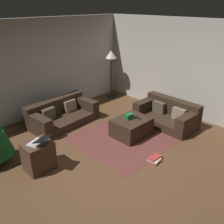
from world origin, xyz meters
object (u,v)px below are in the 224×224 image
object	(u,v)px
couch_left	(61,114)
side_table	(39,156)
couch_right	(168,115)
tv_remote	(138,118)
gift_box	(129,116)
laptop	(39,141)
corner_lamp	(111,58)
book_stack	(155,159)
ottoman	(131,127)

from	to	relation	value
couch_left	side_table	bearing A→B (deg)	39.64
couch_right	tv_remote	bearing A→B (deg)	80.53
couch_left	gift_box	world-z (taller)	couch_left
gift_box	laptop	size ratio (longest dim) A/B	0.41
couch_left	gift_box	xyz separation A→B (m)	(0.77, -1.71, 0.25)
corner_lamp	couch_right	bearing A→B (deg)	-97.73
couch_left	side_table	world-z (taller)	couch_left
couch_left	book_stack	distance (m)	2.84
couch_right	book_stack	bearing A→B (deg)	117.34
couch_right	book_stack	world-z (taller)	couch_right
couch_right	ottoman	size ratio (longest dim) A/B	1.83
gift_box	side_table	world-z (taller)	side_table
gift_box	book_stack	xyz separation A→B (m)	(-0.44, -1.11, -0.44)
couch_left	couch_right	world-z (taller)	couch_right
ottoman	corner_lamp	world-z (taller)	corner_lamp
ottoman	gift_box	distance (m)	0.28
ottoman	tv_remote	xyz separation A→B (m)	(0.15, -0.07, 0.22)
corner_lamp	gift_box	bearing A→B (deg)	-125.13
gift_box	book_stack	world-z (taller)	gift_box
side_table	laptop	xyz separation A→B (m)	(0.02, -0.05, 0.34)
couch_right	tv_remote	size ratio (longest dim) A/B	9.82
ottoman	side_table	size ratio (longest dim) A/B	1.52
side_table	book_stack	distance (m)	2.29
side_table	couch_right	bearing A→B (deg)	-10.56
book_stack	ottoman	bearing A→B (deg)	66.05
corner_lamp	laptop	bearing A→B (deg)	-153.11
couch_left	ottoman	bearing A→B (deg)	110.15
ottoman	book_stack	world-z (taller)	ottoman
couch_right	side_table	size ratio (longest dim) A/B	2.78
couch_left	couch_right	size ratio (longest dim) A/B	1.16
side_table	gift_box	bearing A→B (deg)	-8.22
couch_right	gift_box	bearing A→B (deg)	76.23
side_table	laptop	size ratio (longest dim) A/B	1.20
tv_remote	book_stack	bearing A→B (deg)	-110.05
gift_box	side_table	size ratio (longest dim) A/B	0.34
book_stack	couch_left	bearing A→B (deg)	96.82
ottoman	tv_remote	size ratio (longest dim) A/B	5.37
laptop	corner_lamp	bearing A→B (deg)	26.89
gift_box	laptop	world-z (taller)	laptop
gift_box	side_table	distance (m)	2.24
gift_box	ottoman	bearing A→B (deg)	-63.22
ottoman	gift_box	size ratio (longest dim) A/B	4.47
ottoman	couch_left	bearing A→B (deg)	114.47
couch_right	laptop	size ratio (longest dim) A/B	3.32
tv_remote	laptop	bearing A→B (deg)	-177.23
couch_left	book_stack	world-z (taller)	couch_left
ottoman	tv_remote	world-z (taller)	tv_remote
couch_right	laptop	bearing A→B (deg)	81.38
ottoman	laptop	distance (m)	2.28
couch_right	side_table	bearing A→B (deg)	80.53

